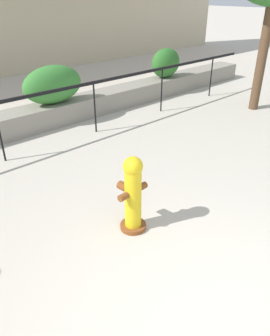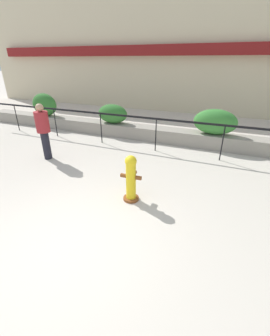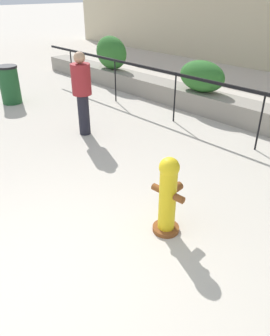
{
  "view_description": "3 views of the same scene",
  "coord_description": "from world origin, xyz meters",
  "views": [
    {
      "loc": [
        -1.92,
        -0.86,
        2.87
      ],
      "look_at": [
        0.9,
        2.23,
        0.58
      ],
      "focal_mm": 35.0,
      "sensor_mm": 36.0,
      "label": 1
    },
    {
      "loc": [
        2.21,
        -2.16,
        2.88
      ],
      "look_at": [
        0.22,
        2.56,
        0.4
      ],
      "focal_mm": 24.0,
      "sensor_mm": 36.0,
      "label": 2
    },
    {
      "loc": [
        2.66,
        -0.85,
        2.84
      ],
      "look_at": [
        -0.29,
        1.9,
        0.59
      ],
      "focal_mm": 35.0,
      "sensor_mm": 36.0,
      "label": 3
    }
  ],
  "objects": [
    {
      "name": "hedge_bush_2",
      "position": [
        1.78,
        6.0,
        0.93
      ],
      "size": [
        1.47,
        0.7,
        0.87
      ],
      "primitive_type": "ellipsoid",
      "color": "#387F33",
      "rests_on": "planter_wall_low"
    },
    {
      "name": "hedge_bush_3",
      "position": [
        5.61,
        6.0,
        0.93
      ],
      "size": [
        1.02,
        0.64,
        0.86
      ],
      "primitive_type": "ellipsoid",
      "color": "#2D6B28",
      "rests_on": "planter_wall_low"
    },
    {
      "name": "fire_hydrant",
      "position": [
        0.45,
        1.78,
        0.55
      ],
      "size": [
        0.48,
        0.44,
        1.08
      ],
      "color": "brown",
      "rests_on": "ground"
    }
  ]
}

